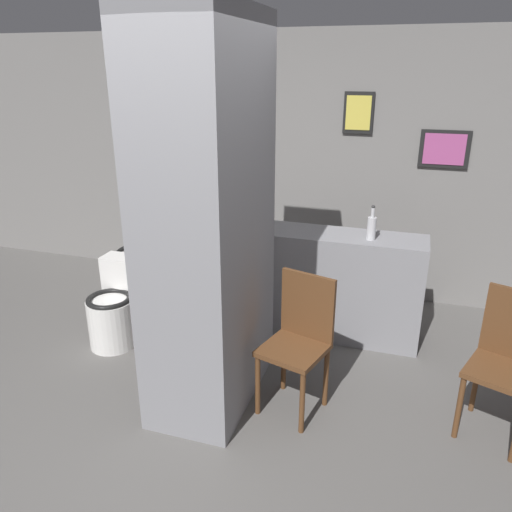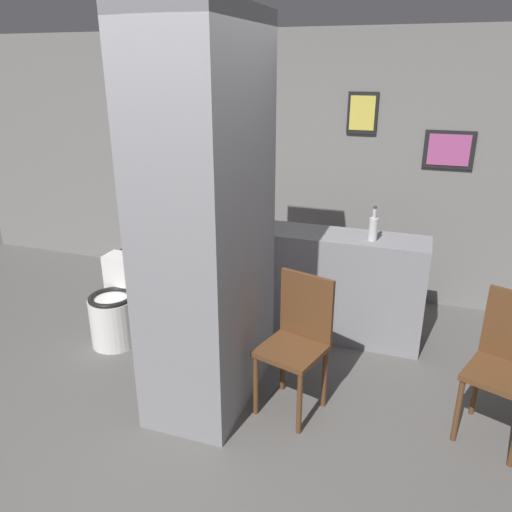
% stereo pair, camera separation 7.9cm
% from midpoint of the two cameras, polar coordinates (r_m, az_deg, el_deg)
% --- Properties ---
extents(ground_plane, '(14.00, 14.00, 0.00)m').
position_cam_midpoint_polar(ground_plane, '(3.49, -8.21, -19.75)').
color(ground_plane, '#5B5956').
extents(wall_back, '(8.00, 0.09, 2.60)m').
position_cam_midpoint_polar(wall_back, '(5.21, 4.36, 10.25)').
color(wall_back, gray).
rests_on(wall_back, ground_plane).
extents(pillar_center, '(0.63, 1.08, 2.60)m').
position_cam_midpoint_polar(pillar_center, '(3.28, -4.92, 3.76)').
color(pillar_center, gray).
rests_on(pillar_center, ground_plane).
extents(counter_shelf, '(1.38, 0.44, 0.94)m').
position_cam_midpoint_polar(counter_shelf, '(4.41, 10.36, -3.44)').
color(counter_shelf, gray).
rests_on(counter_shelf, ground_plane).
extents(toilet, '(0.39, 0.55, 0.72)m').
position_cam_midpoint_polar(toilet, '(4.48, -15.18, -5.76)').
color(toilet, white).
rests_on(toilet, ground_plane).
extents(chair_near_pillar, '(0.49, 0.49, 0.97)m').
position_cam_midpoint_polar(chair_near_pillar, '(3.44, 5.43, -9.28)').
color(chair_near_pillar, brown).
rests_on(chair_near_pillar, ground_plane).
extents(chair_by_doorway, '(0.52, 0.52, 0.97)m').
position_cam_midpoint_polar(chair_by_doorway, '(3.56, 27.34, -10.67)').
color(chair_by_doorway, brown).
rests_on(chair_by_doorway, ground_plane).
extents(bicycle, '(1.70, 0.42, 0.72)m').
position_cam_midpoint_polar(bicycle, '(4.78, -7.12, -2.87)').
color(bicycle, black).
rests_on(bicycle, ground_plane).
extents(bottle_tall, '(0.07, 0.07, 0.29)m').
position_cam_midpoint_polar(bottle_tall, '(4.14, 13.79, 3.15)').
color(bottle_tall, silver).
rests_on(bottle_tall, counter_shelf).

